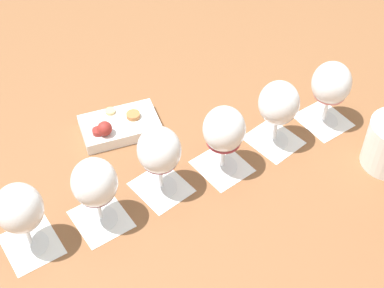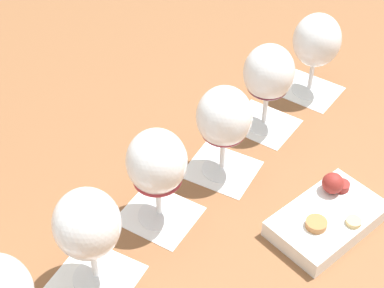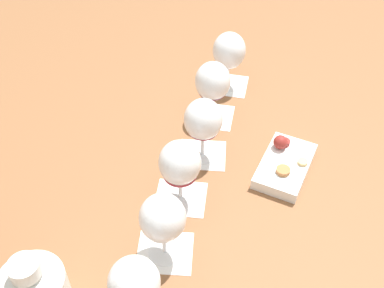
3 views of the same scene
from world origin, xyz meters
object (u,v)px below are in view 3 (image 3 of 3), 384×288
wine_glass_4 (213,84)px  wine_glass_5 (229,53)px  wine_glass_2 (180,165)px  snack_dish (285,164)px  wine_glass_0 (134,285)px  wine_glass_3 (203,122)px  wine_glass_1 (163,220)px

wine_glass_4 → wine_glass_5: 0.15m
wine_glass_2 → snack_dish: bearing=-84.9°
wine_glass_5 → wine_glass_0: bearing=149.4°
wine_glass_0 → wine_glass_4: same height
wine_glass_0 → wine_glass_4: (0.50, -0.29, -0.00)m
wine_glass_4 → wine_glass_5: bearing=-34.4°
wine_glass_4 → snack_dish: (-0.23, -0.11, -0.09)m
wine_glass_2 → wine_glass_3: bearing=-35.4°
wine_glass_1 → wine_glass_5: size_ratio=1.00×
wine_glass_1 → wine_glass_3: 0.29m
wine_glass_0 → wine_glass_4: bearing=-29.7°
wine_glass_1 → wine_glass_5: bearing=-30.3°
wine_glass_0 → wine_glass_3: (0.37, -0.23, -0.00)m
wine_glass_3 → wine_glass_4: same height
wine_glass_2 → wine_glass_5: same height
wine_glass_3 → wine_glass_4: bearing=-25.0°
wine_glass_2 → wine_glass_4: (0.25, -0.15, -0.00)m
wine_glass_0 → wine_glass_4: size_ratio=1.00×
wine_glass_3 → snack_dish: bearing=-118.5°
wine_glass_5 → wine_glass_3: bearing=150.3°
wine_glass_5 → snack_dish: (-0.35, -0.03, -0.09)m
wine_glass_1 → wine_glass_3: (0.25, -0.15, 0.00)m
wine_glass_0 → wine_glass_2: same height
snack_dish → wine_glass_4: bearing=26.5°
wine_glass_4 → wine_glass_2: bearing=149.8°
wine_glass_4 → wine_glass_1: bearing=151.0°
wine_glass_4 → snack_dish: bearing=-153.5°
wine_glass_4 → wine_glass_5: (0.12, -0.08, -0.00)m
wine_glass_1 → wine_glass_4: same height
wine_glass_4 → snack_dish: 0.27m
wine_glass_1 → wine_glass_4: bearing=-29.0°
wine_glass_0 → snack_dish: size_ratio=0.81×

